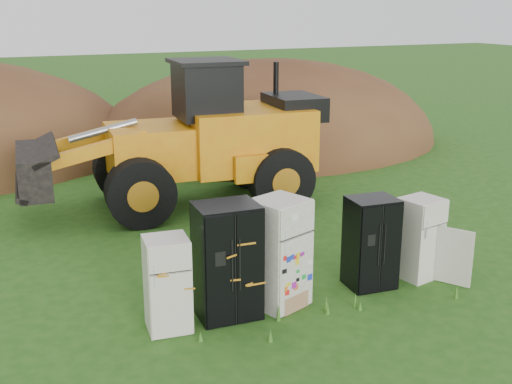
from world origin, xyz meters
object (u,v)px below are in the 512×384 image
fridge_black_side (227,261)px  fridge_sticker (279,253)px  fridge_black_right (371,243)px  fridge_leftmost (167,284)px  wheel_loader (171,136)px  fridge_open_door (419,238)px

fridge_black_side → fridge_sticker: (0.95, -0.00, -0.02)m
fridge_sticker → fridge_black_right: (1.88, -0.00, -0.11)m
fridge_black_right → fridge_sticker: bearing=-174.9°
fridge_leftmost → wheel_loader: (2.04, 6.15, 1.08)m
fridge_leftmost → fridge_sticker: size_ratio=0.81×
fridge_sticker → wheel_loader: 6.18m
fridge_black_side → fridge_black_right: fridge_black_side is taller
fridge_black_side → fridge_open_door: bearing=2.5°
fridge_black_right → fridge_open_door: size_ratio=1.08×
fridge_black_side → fridge_sticker: 0.95m
fridge_leftmost → fridge_open_door: (4.93, -0.01, 0.01)m
fridge_sticker → fridge_black_side: bearing=160.2°
fridge_leftmost → fridge_open_door: size_ratio=0.99×
fridge_black_side → fridge_black_right: 2.83m
fridge_sticker → fridge_black_right: bearing=-19.8°
fridge_black_side → fridge_sticker: bearing=3.2°
fridge_sticker → fridge_leftmost: bearing=161.4°
fridge_leftmost → fridge_sticker: bearing=7.6°
fridge_leftmost → fridge_open_door: bearing=6.4°
fridge_black_side → wheel_loader: (1.00, 6.11, 0.88)m
fridge_black_side → wheel_loader: bearing=83.9°
fridge_sticker → fridge_open_door: (2.94, -0.05, -0.17)m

